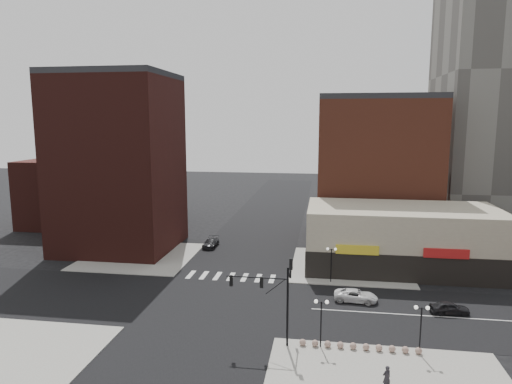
# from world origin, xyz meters

# --- Properties ---
(ground) EXTENTS (240.00, 240.00, 0.00)m
(ground) POSITION_xyz_m (0.00, 0.00, 0.00)
(ground) COLOR black
(ground) RESTS_ON ground
(road_ew) EXTENTS (200.00, 14.00, 0.02)m
(road_ew) POSITION_xyz_m (0.00, 0.00, 0.01)
(road_ew) COLOR black
(road_ew) RESTS_ON ground
(road_ns) EXTENTS (14.00, 200.00, 0.02)m
(road_ns) POSITION_xyz_m (0.00, 0.00, 0.01)
(road_ns) COLOR black
(road_ns) RESTS_ON ground
(sidewalk_nw) EXTENTS (15.00, 15.00, 0.12)m
(sidewalk_nw) POSITION_xyz_m (-14.50, 14.50, 0.06)
(sidewalk_nw) COLOR gray
(sidewalk_nw) RESTS_ON ground
(sidewalk_ne) EXTENTS (15.00, 15.00, 0.12)m
(sidewalk_ne) POSITION_xyz_m (14.50, 14.50, 0.06)
(sidewalk_ne) COLOR gray
(sidewalk_ne) RESTS_ON ground
(building_nw) EXTENTS (16.00, 15.00, 25.00)m
(building_nw) POSITION_xyz_m (-19.00, 18.50, 12.50)
(building_nw) COLOR #3D1713
(building_nw) RESTS_ON ground
(building_nw_low) EXTENTS (20.00, 18.00, 12.00)m
(building_nw_low) POSITION_xyz_m (-32.00, 34.00, 6.00)
(building_nw_low) COLOR #3D1713
(building_nw_low) RESTS_ON ground
(building_ne_midrise) EXTENTS (18.00, 15.00, 22.00)m
(building_ne_midrise) POSITION_xyz_m (19.00, 29.50, 11.00)
(building_ne_midrise) COLOR brown
(building_ne_midrise) RESTS_ON ground
(building_ne_row) EXTENTS (24.20, 12.20, 8.00)m
(building_ne_row) POSITION_xyz_m (21.00, 15.00, 3.30)
(building_ne_row) COLOR #B4AB8F
(building_ne_row) RESTS_ON ground
(traffic_signal) EXTENTS (5.59, 3.09, 7.77)m
(traffic_signal) POSITION_xyz_m (7.24, -7.83, 4.96)
(traffic_signal) COLOR black
(traffic_signal) RESTS_ON ground
(street_lamp_se_a) EXTENTS (1.22, 0.32, 4.16)m
(street_lamp_se_a) POSITION_xyz_m (11.00, -8.00, 3.29)
(street_lamp_se_a) COLOR black
(street_lamp_se_a) RESTS_ON sidewalk_se
(street_lamp_se_b) EXTENTS (1.22, 0.32, 4.16)m
(street_lamp_se_b) POSITION_xyz_m (19.00, -8.00, 3.29)
(street_lamp_se_b) COLOR black
(street_lamp_se_b) RESTS_ON sidewalk_se
(street_lamp_ne) EXTENTS (1.22, 0.32, 4.16)m
(street_lamp_ne) POSITION_xyz_m (12.00, 8.00, 3.29)
(street_lamp_ne) COLOR black
(street_lamp_ne) RESTS_ON sidewalk_ne
(bollard_row) EXTENTS (10.01, 0.56, 0.56)m
(bollard_row) POSITION_xyz_m (14.22, -8.00, 0.40)
(bollard_row) COLOR #9E786D
(bollard_row) RESTS_ON sidewalk_se
(white_suv) EXTENTS (4.69, 2.46, 1.26)m
(white_suv) POSITION_xyz_m (14.57, 2.72, 0.63)
(white_suv) COLOR silver
(white_suv) RESTS_ON ground
(dark_sedan_east) EXTENTS (3.86, 1.85, 1.27)m
(dark_sedan_east) POSITION_xyz_m (23.55, 0.86, 0.64)
(dark_sedan_east) COLOR black
(dark_sedan_east) RESTS_ON ground
(dark_sedan_north) EXTENTS (1.85, 4.56, 1.32)m
(dark_sedan_north) POSITION_xyz_m (-5.83, 20.78, 0.66)
(dark_sedan_north) COLOR black
(dark_sedan_north) RESTS_ON ground
(pedestrian) EXTENTS (0.78, 0.69, 1.79)m
(pedestrian) POSITION_xyz_m (15.69, -13.52, 1.02)
(pedestrian) COLOR #252328
(pedestrian) RESTS_ON sidewalk_se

